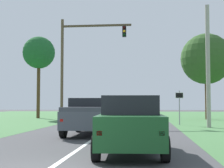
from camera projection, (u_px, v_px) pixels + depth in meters
name	position (u px, v px, depth m)	size (l,w,h in m)	color
ground_plane	(104.00, 132.00, 18.83)	(120.00, 120.00, 0.00)	#424244
red_suv_near	(130.00, 123.00, 10.74)	(2.31, 4.88, 1.84)	#194C23
pickup_truck_lead	(91.00, 116.00, 16.99)	(2.38, 5.33, 1.86)	#4C515B
traffic_light	(78.00, 56.00, 27.94)	(5.98, 0.40, 8.72)	brown
keep_moving_sign	(179.00, 103.00, 24.67)	(0.60, 0.09, 2.54)	gray
oak_tree_right	(206.00, 59.00, 33.11)	(5.05, 5.05, 8.54)	#4C351E
utility_pole_right	(208.00, 66.00, 22.19)	(0.28, 0.28, 8.22)	#9E998E
extra_tree_1	(39.00, 53.00, 36.08)	(3.47, 3.47, 8.83)	#4C351E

